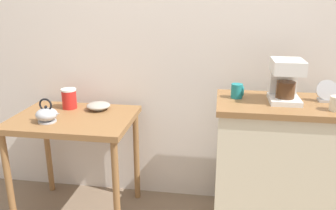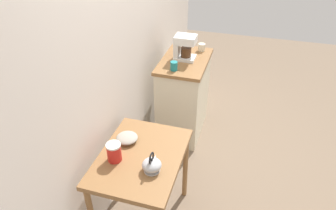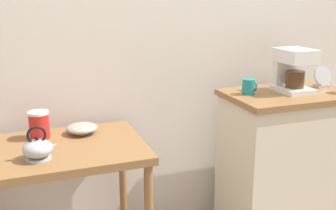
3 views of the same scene
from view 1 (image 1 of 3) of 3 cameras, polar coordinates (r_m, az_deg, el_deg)
back_wall at (r=2.50m, az=5.89°, el=14.24°), size 4.40×0.10×2.80m
wooden_table at (r=2.46m, az=-15.31°, el=-4.11°), size 0.81×0.61×0.76m
kitchen_counter at (r=2.37m, az=17.18°, el=-10.26°), size 0.77×0.49×0.93m
bowl_stoneware at (r=2.51m, az=-11.51°, el=-0.12°), size 0.17×0.17×0.05m
teakettle at (r=2.35m, az=-19.51°, el=-1.49°), size 0.17×0.14×0.16m
canister_enamel at (r=2.58m, az=-16.12°, el=1.05°), size 0.11×0.11×0.15m
coffee_maker at (r=2.19m, az=18.99°, el=4.20°), size 0.18×0.22×0.26m
mug_dark_teal at (r=2.20m, az=11.45°, el=2.30°), size 0.08×0.07×0.09m
table_clock at (r=2.29m, az=24.87°, el=1.93°), size 0.12×0.06×0.13m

